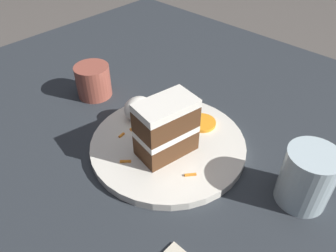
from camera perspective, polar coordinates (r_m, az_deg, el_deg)
ground_plane at (r=0.61m, az=-4.38°, el=-5.43°), size 6.00×6.00×0.00m
dining_table at (r=0.61m, az=-4.43°, el=-4.70°), size 1.16×1.17×0.02m
plate at (r=0.59m, az=-0.00°, el=-3.24°), size 0.28×0.28×0.01m
cake_slice at (r=0.54m, az=-0.32°, el=-0.33°), size 0.11×0.07×0.10m
cream_dollop at (r=0.63m, az=-5.17°, el=3.08°), size 0.06×0.05×0.04m
orange_garnish at (r=0.63m, az=5.92°, el=0.56°), size 0.05×0.05×0.01m
carrot_shreds_scatter at (r=0.60m, az=-2.07°, el=-1.92°), size 0.18×0.16×0.00m
drinking_glass at (r=0.53m, az=22.85°, el=-8.72°), size 0.08×0.08×0.09m
coffee_mug at (r=0.73m, az=-12.91°, el=7.85°), size 0.07×0.07×0.07m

